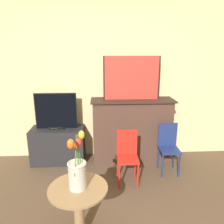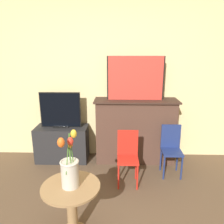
# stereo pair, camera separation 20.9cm
# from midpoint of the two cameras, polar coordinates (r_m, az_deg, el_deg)

# --- Properties ---
(wall_back) EXTENTS (8.00, 0.06, 2.70)m
(wall_back) POSITION_cam_midpoint_polar(r_m,az_deg,el_deg) (3.57, -0.40, 9.21)
(wall_back) COLOR beige
(wall_back) RESTS_ON ground
(fireplace_mantel) EXTENTS (1.30, 0.43, 1.02)m
(fireplace_mantel) POSITION_cam_midpoint_polar(r_m,az_deg,el_deg) (3.56, 7.78, -4.62)
(fireplace_mantel) COLOR #4C3328
(fireplace_mantel) RESTS_ON ground
(painting) EXTENTS (0.87, 0.03, 0.66)m
(painting) POSITION_cam_midpoint_polar(r_m,az_deg,el_deg) (3.37, 7.95, 8.72)
(painting) COLOR black
(painting) RESTS_ON fireplace_mantel
(tv_stand) EXTENTS (0.83, 0.41, 0.57)m
(tv_stand) POSITION_cam_midpoint_polar(r_m,az_deg,el_deg) (3.69, -11.23, -8.05)
(tv_stand) COLOR #232326
(tv_stand) RESTS_ON ground
(tv_monitor) EXTENTS (0.64, 0.12, 0.57)m
(tv_monitor) POSITION_cam_midpoint_polar(r_m,az_deg,el_deg) (3.51, -11.70, 0.38)
(tv_monitor) COLOR black
(tv_monitor) RESTS_ON tv_stand
(chair_red) EXTENTS (0.28, 0.28, 0.73)m
(chair_red) POSITION_cam_midpoint_polar(r_m,az_deg,el_deg) (2.99, 6.17, -10.91)
(chair_red) COLOR red
(chair_red) RESTS_ON ground
(chair_blue) EXTENTS (0.28, 0.28, 0.73)m
(chair_blue) POSITION_cam_midpoint_polar(r_m,az_deg,el_deg) (3.32, 16.97, -8.72)
(chair_blue) COLOR navy
(chair_blue) RESTS_ON ground
(side_table) EXTENTS (0.55, 0.55, 0.56)m
(side_table) POSITION_cam_midpoint_polar(r_m,az_deg,el_deg) (2.25, -7.65, -22.75)
(side_table) COLOR #99754C
(side_table) RESTS_ON ground
(vase_tulips) EXTENTS (0.17, 0.26, 0.55)m
(vase_tulips) POSITION_cam_midpoint_polar(r_m,az_deg,el_deg) (2.04, -8.01, -14.74)
(vase_tulips) COLOR beige
(vase_tulips) RESTS_ON side_table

